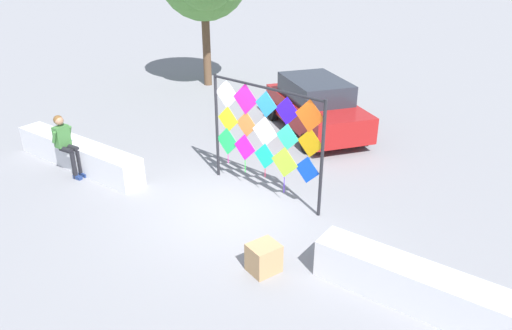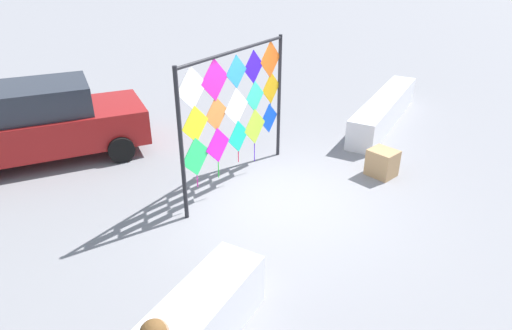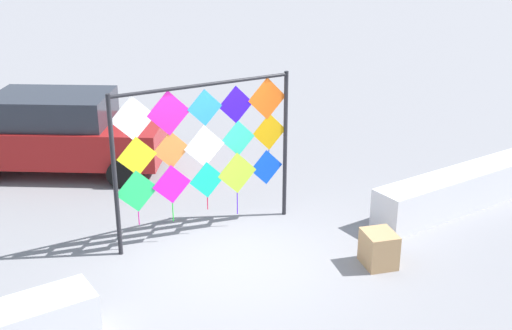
% 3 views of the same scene
% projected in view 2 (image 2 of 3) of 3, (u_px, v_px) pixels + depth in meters
% --- Properties ---
extents(ground, '(120.00, 120.00, 0.00)m').
position_uv_depth(ground, '(286.00, 197.00, 7.97)').
color(ground, gray).
extents(plaza_ledge_right, '(4.32, 0.62, 0.69)m').
position_uv_depth(plaza_ledge_right, '(384.00, 110.00, 11.19)').
color(plaza_ledge_right, silver).
rests_on(plaza_ledge_right, ground).
extents(kite_display_rack, '(3.04, 0.30, 2.57)m').
position_uv_depth(kite_display_rack, '(236.00, 104.00, 7.78)').
color(kite_display_rack, '#232328').
rests_on(kite_display_rack, ground).
extents(parked_car, '(4.38, 3.87, 1.60)m').
position_uv_depth(parked_car, '(40.00, 122.00, 9.13)').
color(parked_car, maroon).
rests_on(parked_car, ground).
extents(cardboard_box_large, '(0.59, 0.64, 0.54)m').
position_uv_depth(cardboard_box_large, '(382.00, 163.00, 8.63)').
color(cardboard_box_large, tan).
rests_on(cardboard_box_large, ground).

